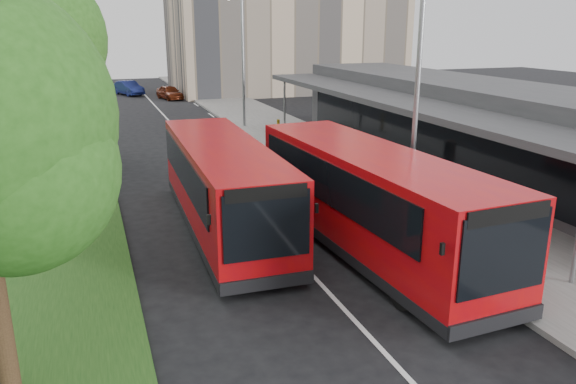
% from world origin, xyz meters
% --- Properties ---
extents(ground, '(120.00, 120.00, 0.00)m').
position_xyz_m(ground, '(0.00, 0.00, 0.00)').
color(ground, black).
rests_on(ground, ground).
extents(pavement, '(5.00, 80.00, 0.15)m').
position_xyz_m(pavement, '(6.00, 20.00, 0.07)').
color(pavement, slate).
rests_on(pavement, ground).
extents(grass_verge, '(5.00, 80.00, 0.10)m').
position_xyz_m(grass_verge, '(-7.00, 20.00, 0.05)').
color(grass_verge, '#1D4516').
rests_on(grass_verge, ground).
extents(lane_centre_line, '(0.12, 70.00, 0.01)m').
position_xyz_m(lane_centre_line, '(0.00, 15.00, 0.01)').
color(lane_centre_line, silver).
rests_on(lane_centre_line, ground).
extents(kerb_dashes, '(0.12, 56.00, 0.01)m').
position_xyz_m(kerb_dashes, '(3.30, 19.00, 0.01)').
color(kerb_dashes, silver).
rests_on(kerb_dashes, ground).
extents(station_building, '(7.70, 26.00, 4.00)m').
position_xyz_m(station_building, '(10.86, 8.00, 2.04)').
color(station_building, '#313134').
rests_on(station_building, ground).
extents(tree_mid, '(5.40, 5.40, 8.68)m').
position_xyz_m(tree_mid, '(-7.01, 9.05, 5.61)').
color(tree_mid, '#332014').
rests_on(tree_mid, ground).
extents(tree_far, '(4.96, 4.96, 7.97)m').
position_xyz_m(tree_far, '(-7.01, 21.05, 5.15)').
color(tree_far, '#332014').
rests_on(tree_far, ground).
extents(lamp_post_near, '(1.44, 0.28, 8.00)m').
position_xyz_m(lamp_post_near, '(4.12, 2.00, 4.72)').
color(lamp_post_near, gray).
rests_on(lamp_post_near, pavement).
extents(lamp_post_far, '(1.44, 0.28, 8.00)m').
position_xyz_m(lamp_post_far, '(4.12, 22.00, 4.72)').
color(lamp_post_far, gray).
rests_on(lamp_post_far, pavement).
extents(bus_main, '(3.26, 10.73, 3.00)m').
position_xyz_m(bus_main, '(2.20, 0.93, 1.54)').
color(bus_main, '#B00A09').
rests_on(bus_main, ground).
extents(bus_second, '(2.83, 10.16, 2.86)m').
position_xyz_m(bus_second, '(-1.38, 4.12, 1.46)').
color(bus_second, '#B00A09').
rests_on(bus_second, ground).
extents(litter_bin, '(0.55, 0.55, 0.98)m').
position_xyz_m(litter_bin, '(6.07, 9.25, 0.64)').
color(litter_bin, '#332214').
rests_on(litter_bin, pavement).
extents(bollard, '(0.22, 0.22, 1.03)m').
position_xyz_m(bollard, '(5.06, 17.69, 0.66)').
color(bollard, '#F2B50C').
rests_on(bollard, pavement).
extents(car_near, '(2.26, 3.86, 1.23)m').
position_xyz_m(car_near, '(1.79, 38.34, 0.62)').
color(car_near, '#5F200D').
rests_on(car_near, ground).
extents(car_far, '(2.75, 4.27, 1.33)m').
position_xyz_m(car_far, '(-1.42, 42.83, 0.66)').
color(car_far, navy).
rests_on(car_far, ground).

